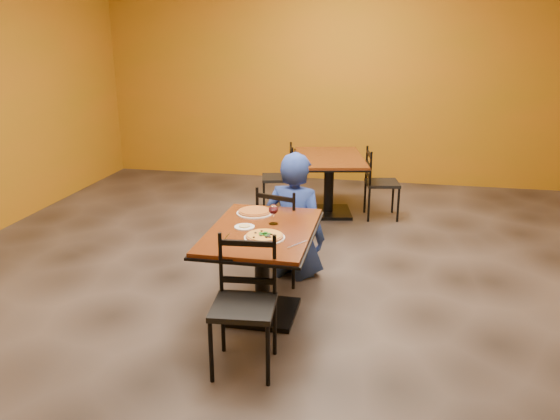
% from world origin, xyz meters
% --- Properties ---
extents(floor, '(7.00, 8.00, 0.01)m').
position_xyz_m(floor, '(0.00, 0.00, 0.00)').
color(floor, black).
rests_on(floor, ground).
extents(wall_back, '(7.00, 0.01, 3.00)m').
position_xyz_m(wall_back, '(0.00, 4.00, 1.50)').
color(wall_back, '#AF6013').
rests_on(wall_back, ground).
extents(table_main, '(0.83, 1.23, 0.75)m').
position_xyz_m(table_main, '(0.00, -0.50, 0.56)').
color(table_main, '#642D0F').
rests_on(table_main, floor).
extents(table_second, '(1.09, 1.40, 0.75)m').
position_xyz_m(table_second, '(0.22, 2.25, 0.56)').
color(table_second, '#642D0F').
rests_on(table_second, floor).
extents(chair_main_near, '(0.45, 0.45, 0.92)m').
position_xyz_m(chair_main_near, '(0.05, -1.27, 0.46)').
color(chair_main_near, black).
rests_on(chair_main_near, floor).
extents(chair_main_far, '(0.51, 0.51, 0.91)m').
position_xyz_m(chair_main_far, '(0.04, 0.25, 0.45)').
color(chair_main_far, black).
rests_on(chair_main_far, floor).
extents(chair_second_left, '(0.47, 0.47, 0.87)m').
position_xyz_m(chair_second_left, '(-0.44, 2.25, 0.44)').
color(chair_second_left, black).
rests_on(chair_second_left, floor).
extents(chair_second_right, '(0.46, 0.46, 0.87)m').
position_xyz_m(chair_second_right, '(0.88, 2.25, 0.44)').
color(chair_second_right, black).
rests_on(chair_second_right, floor).
extents(diner, '(0.67, 0.51, 1.19)m').
position_xyz_m(diner, '(0.11, 0.38, 0.60)').
color(diner, navy).
rests_on(diner, floor).
extents(plate_main, '(0.31, 0.31, 0.01)m').
position_xyz_m(plate_main, '(0.07, -0.70, 0.76)').
color(plate_main, white).
rests_on(plate_main, table_main).
extents(pizza_main, '(0.28, 0.28, 0.02)m').
position_xyz_m(pizza_main, '(0.07, -0.70, 0.77)').
color(pizza_main, '#97330B').
rests_on(pizza_main, plate_main).
extents(plate_far, '(0.31, 0.31, 0.01)m').
position_xyz_m(plate_far, '(-0.15, -0.13, 0.76)').
color(plate_far, white).
rests_on(plate_far, table_main).
extents(pizza_far, '(0.28, 0.28, 0.02)m').
position_xyz_m(pizza_far, '(-0.15, -0.13, 0.77)').
color(pizza_far, '#BC7B24').
rests_on(pizza_far, plate_far).
extents(side_plate, '(0.16, 0.16, 0.01)m').
position_xyz_m(side_plate, '(-0.14, -0.50, 0.76)').
color(side_plate, white).
rests_on(side_plate, table_main).
extents(dip, '(0.09, 0.09, 0.01)m').
position_xyz_m(dip, '(-0.14, -0.50, 0.76)').
color(dip, tan).
rests_on(dip, side_plate).
extents(wine_glass, '(0.08, 0.08, 0.18)m').
position_xyz_m(wine_glass, '(0.07, -0.37, 0.84)').
color(wine_glass, white).
rests_on(wine_glass, table_main).
extents(fork, '(0.02, 0.19, 0.00)m').
position_xyz_m(fork, '(-0.22, -0.76, 0.75)').
color(fork, silver).
rests_on(fork, table_main).
extents(knife, '(0.12, 0.19, 0.00)m').
position_xyz_m(knife, '(0.33, -0.77, 0.75)').
color(knife, silver).
rests_on(knife, table_main).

